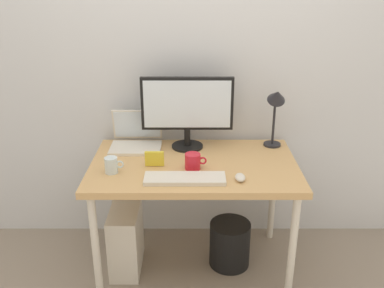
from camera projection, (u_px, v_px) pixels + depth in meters
ground_plane at (192, 264)px, 2.81m from camera, size 6.00×6.00×0.00m
back_wall at (192, 53)px, 2.71m from camera, size 4.40×0.04×2.60m
desk at (192, 173)px, 2.55m from camera, size 1.22×0.74×0.73m
monitor at (185, 108)px, 2.65m from camera, size 0.57×0.20×0.46m
laptop at (134, 138)px, 2.74m from camera, size 0.32×0.27×0.23m
desk_lamp at (274, 105)px, 2.65m from camera, size 0.11×0.16×0.41m
keyboard at (183, 179)px, 2.31m from camera, size 0.44×0.14×0.02m
mouse at (238, 177)px, 2.31m from camera, size 0.06×0.09×0.03m
coffee_mug at (191, 161)px, 2.44m from camera, size 0.12×0.09×0.09m
glass_cup at (110, 165)px, 2.39m from camera, size 0.11×0.07×0.09m
photo_frame at (153, 159)px, 2.47m from camera, size 0.11×0.02×0.09m
computer_tower at (124, 239)px, 2.70m from camera, size 0.18×0.36×0.42m
wastebasket at (228, 244)px, 2.76m from camera, size 0.26×0.26×0.30m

